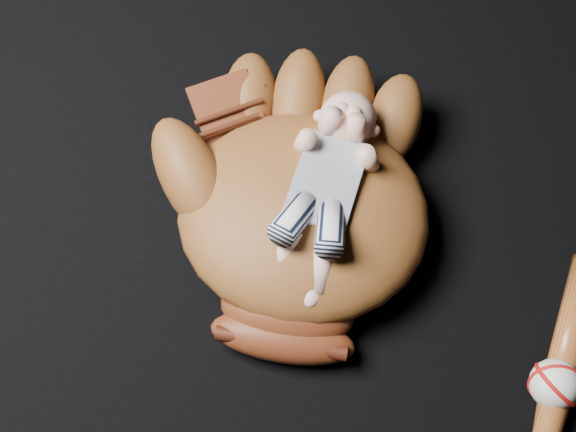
{
  "coord_description": "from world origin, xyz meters",
  "views": [
    {
      "loc": [
        0.1,
        -0.34,
        1.18
      ],
      "look_at": [
        -0.15,
        0.1,
        0.09
      ],
      "focal_mm": 50.0,
      "sensor_mm": 36.0,
      "label": 1
    }
  ],
  "objects_px": {
    "newborn_baby": "(322,197)",
    "baseball": "(555,384)",
    "baseball_glove": "(303,209)",
    "baseball_bat": "(551,418)"
  },
  "relations": [
    {
      "from": "baseball_glove",
      "to": "baseball",
      "type": "distance_m",
      "value": 0.45
    },
    {
      "from": "baseball_bat",
      "to": "newborn_baby",
      "type": "bearing_deg",
      "value": 166.67
    },
    {
      "from": "baseball_glove",
      "to": "baseball",
      "type": "relative_size",
      "value": 7.4
    },
    {
      "from": "baseball_glove",
      "to": "baseball_bat",
      "type": "distance_m",
      "value": 0.47
    },
    {
      "from": "newborn_baby",
      "to": "baseball",
      "type": "xyz_separation_m",
      "value": [
        0.42,
        -0.06,
        -0.09
      ]
    },
    {
      "from": "baseball_glove",
      "to": "baseball_bat",
      "type": "relative_size",
      "value": 1.08
    },
    {
      "from": "baseball_glove",
      "to": "newborn_baby",
      "type": "height_order",
      "value": "newborn_baby"
    },
    {
      "from": "newborn_baby",
      "to": "baseball_bat",
      "type": "relative_size",
      "value": 0.66
    },
    {
      "from": "newborn_baby",
      "to": "baseball",
      "type": "distance_m",
      "value": 0.43
    },
    {
      "from": "baseball_bat",
      "to": "baseball",
      "type": "bearing_deg",
      "value": 108.34
    }
  ]
}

